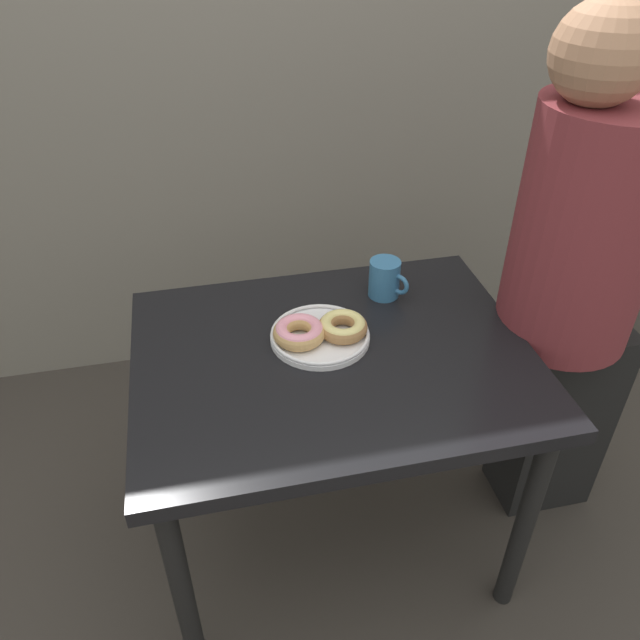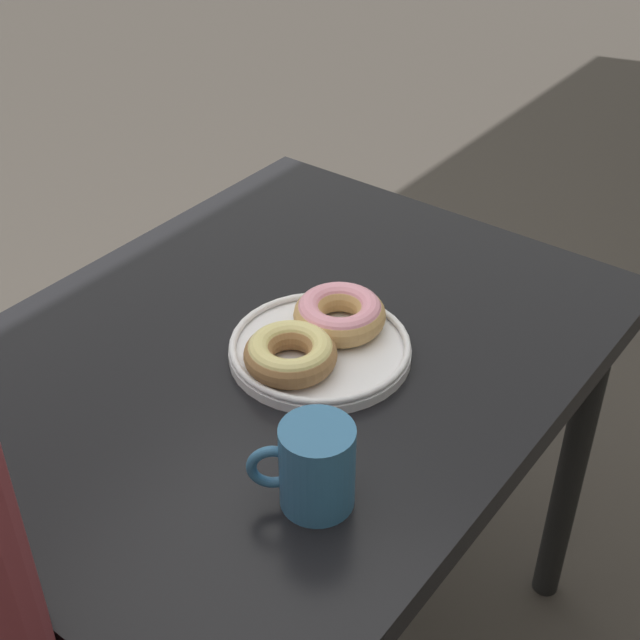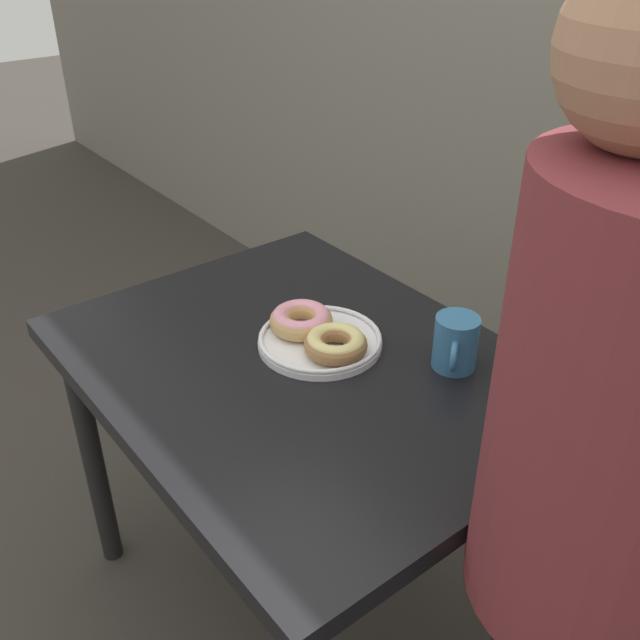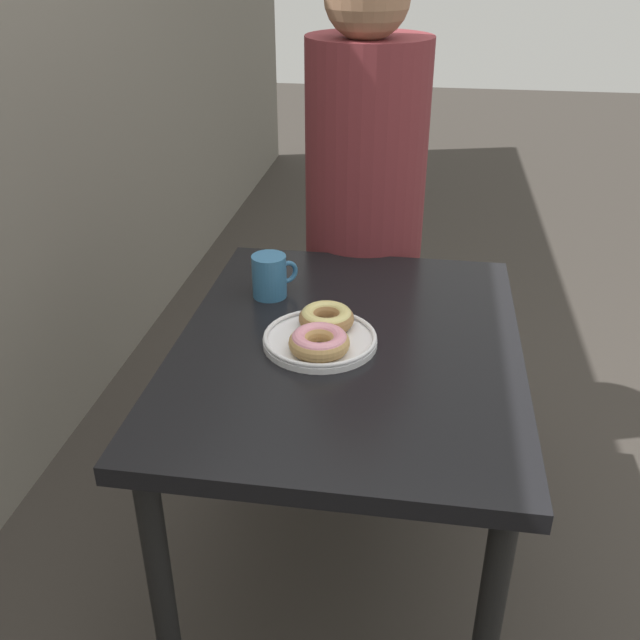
# 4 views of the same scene
# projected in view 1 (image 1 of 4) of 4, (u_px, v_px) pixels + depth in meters

# --- Properties ---
(ground_plane) EXTENTS (14.00, 14.00, 0.00)m
(ground_plane) POSITION_uv_depth(u_px,v_px,m) (338.00, 559.00, 1.88)
(ground_plane) COLOR #38332D
(wall_back) EXTENTS (8.00, 0.05, 2.60)m
(wall_back) POSITION_uv_depth(u_px,v_px,m) (261.00, 16.00, 2.00)
(wall_back) COLOR slate
(wall_back) RESTS_ON ground_plane
(dining_table) EXTENTS (0.98, 0.76, 0.72)m
(dining_table) POSITION_uv_depth(u_px,v_px,m) (333.00, 379.00, 1.58)
(dining_table) COLOR black
(dining_table) RESTS_ON ground_plane
(donut_plate) EXTENTS (0.29, 0.25, 0.06)m
(donut_plate) POSITION_uv_depth(u_px,v_px,m) (320.00, 332.00, 1.56)
(donut_plate) COLOR white
(donut_plate) RESTS_ON dining_table
(coffee_mug) EXTENTS (0.10, 0.11, 0.11)m
(coffee_mug) POSITION_uv_depth(u_px,v_px,m) (385.00, 278.00, 1.71)
(coffee_mug) COLOR teal
(coffee_mug) RESTS_ON dining_table
(person_figure) EXTENTS (0.39, 0.35, 1.49)m
(person_figure) POSITION_uv_depth(u_px,v_px,m) (576.00, 284.00, 1.61)
(person_figure) COLOR black
(person_figure) RESTS_ON ground_plane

